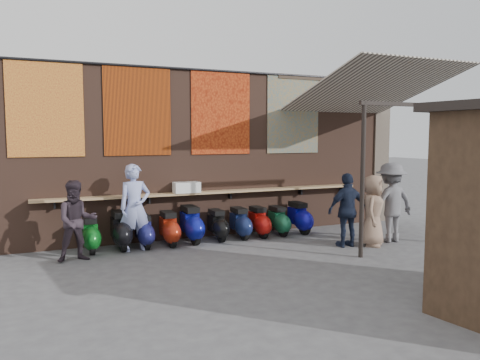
# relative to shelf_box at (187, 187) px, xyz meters

# --- Properties ---
(ground) EXTENTS (70.00, 70.00, 0.00)m
(ground) POSITION_rel_shelf_box_xyz_m (0.64, -2.30, -1.25)
(ground) COLOR #474749
(ground) RESTS_ON ground
(brick_wall) EXTENTS (10.00, 0.40, 4.00)m
(brick_wall) POSITION_rel_shelf_box_xyz_m (0.64, 0.40, 0.75)
(brick_wall) COLOR brown
(brick_wall) RESTS_ON ground
(pier_right) EXTENTS (0.50, 0.50, 4.00)m
(pier_right) POSITION_rel_shelf_box_xyz_m (5.84, 0.40, 0.75)
(pier_right) COLOR #4C4238
(pier_right) RESTS_ON ground
(eating_counter) EXTENTS (8.00, 0.32, 0.05)m
(eating_counter) POSITION_rel_shelf_box_xyz_m (0.64, 0.03, -0.15)
(eating_counter) COLOR #9E7A51
(eating_counter) RESTS_ON brick_wall
(shelf_box) EXTENTS (0.60, 0.31, 0.25)m
(shelf_box) POSITION_rel_shelf_box_xyz_m (0.00, 0.00, 0.00)
(shelf_box) COLOR white
(shelf_box) RESTS_ON eating_counter
(tapestry_redgold) EXTENTS (1.50, 0.02, 2.00)m
(tapestry_redgold) POSITION_rel_shelf_box_xyz_m (-2.96, 0.18, 1.75)
(tapestry_redgold) COLOR maroon
(tapestry_redgold) RESTS_ON brick_wall
(tapestry_sun) EXTENTS (1.50, 0.02, 2.00)m
(tapestry_sun) POSITION_rel_shelf_box_xyz_m (-1.06, 0.18, 1.75)
(tapestry_sun) COLOR #CC460C
(tapestry_sun) RESTS_ON brick_wall
(tapestry_orange) EXTENTS (1.50, 0.02, 2.00)m
(tapestry_orange) POSITION_rel_shelf_box_xyz_m (0.94, 0.18, 1.75)
(tapestry_orange) COLOR #B74216
(tapestry_orange) RESTS_ON brick_wall
(tapestry_multi) EXTENTS (1.50, 0.02, 2.00)m
(tapestry_multi) POSITION_rel_shelf_box_xyz_m (2.94, 0.18, 1.75)
(tapestry_multi) COLOR #236083
(tapestry_multi) RESTS_ON brick_wall
(hang_rail) EXTENTS (9.50, 0.06, 0.06)m
(hang_rail) POSITION_rel_shelf_box_xyz_m (0.64, 0.17, 2.73)
(hang_rail) COLOR black
(hang_rail) RESTS_ON brick_wall
(scooter_stool_0) EXTENTS (0.35, 0.77, 0.74)m
(scooter_stool_0) POSITION_rel_shelf_box_xyz_m (-2.19, -0.26, -0.88)
(scooter_stool_0) COLOR #0E631B
(scooter_stool_0) RESTS_ON ground
(scooter_stool_1) EXTENTS (0.39, 0.86, 0.82)m
(scooter_stool_1) POSITION_rel_shelf_box_xyz_m (-1.57, -0.25, -0.84)
(scooter_stool_1) COLOR black
(scooter_stool_1) RESTS_ON ground
(scooter_stool_2) EXTENTS (0.34, 0.75, 0.71)m
(scooter_stool_2) POSITION_rel_shelf_box_xyz_m (-1.07, -0.31, -0.89)
(scooter_stool_2) COLOR navy
(scooter_stool_2) RESTS_ON ground
(scooter_stool_3) EXTENTS (0.36, 0.79, 0.75)m
(scooter_stool_3) POSITION_rel_shelf_box_xyz_m (-0.52, -0.33, -0.87)
(scooter_stool_3) COLOR maroon
(scooter_stool_3) RESTS_ON ground
(scooter_stool_4) EXTENTS (0.40, 0.88, 0.83)m
(scooter_stool_4) POSITION_rel_shelf_box_xyz_m (0.02, -0.28, -0.83)
(scooter_stool_4) COLOR #0D148A
(scooter_stool_4) RESTS_ON ground
(scooter_stool_5) EXTENTS (0.34, 0.75, 0.71)m
(scooter_stool_5) POSITION_rel_shelf_box_xyz_m (0.65, -0.30, -0.89)
(scooter_stool_5) COLOR black
(scooter_stool_5) RESTS_ON ground
(scooter_stool_6) EXTENTS (0.35, 0.77, 0.73)m
(scooter_stool_6) POSITION_rel_shelf_box_xyz_m (1.22, -0.32, -0.88)
(scooter_stool_6) COLOR #14204C
(scooter_stool_6) RESTS_ON ground
(scooter_stool_7) EXTENTS (0.34, 0.76, 0.72)m
(scooter_stool_7) POSITION_rel_shelf_box_xyz_m (1.72, -0.33, -0.89)
(scooter_stool_7) COLOR #B7130E
(scooter_stool_7) RESTS_ON ground
(scooter_stool_8) EXTENTS (0.33, 0.74, 0.70)m
(scooter_stool_8) POSITION_rel_shelf_box_xyz_m (2.24, -0.34, -0.90)
(scooter_stool_8) COLOR #175C3A
(scooter_stool_8) RESTS_ON ground
(scooter_stool_9) EXTENTS (0.37, 0.81, 0.77)m
(scooter_stool_9) POSITION_rel_shelf_box_xyz_m (2.84, -0.33, -0.86)
(scooter_stool_9) COLOR #0E0C8C
(scooter_stool_9) RESTS_ON ground
(diner_left) EXTENTS (0.73, 0.53, 1.85)m
(diner_left) POSITION_rel_shelf_box_xyz_m (-1.30, -0.48, -0.32)
(diner_left) COLOR #929DD5
(diner_left) RESTS_ON ground
(diner_right) EXTENTS (0.81, 0.65, 1.58)m
(diner_right) POSITION_rel_shelf_box_xyz_m (-2.50, -0.90, -0.46)
(diner_right) COLOR #2B2129
(diner_right) RESTS_ON ground
(shopper_navy) EXTENTS (0.98, 0.45, 1.63)m
(shopper_navy) POSITION_rel_shelf_box_xyz_m (3.05, -2.03, -0.43)
(shopper_navy) COLOR #171E34
(shopper_navy) RESTS_ON ground
(shopper_grey) EXTENTS (1.21, 0.73, 1.83)m
(shopper_grey) POSITION_rel_shelf_box_xyz_m (4.26, -2.02, -0.33)
(shopper_grey) COLOR slate
(shopper_grey) RESTS_ON ground
(shopper_tan) EXTENTS (0.91, 0.89, 1.58)m
(shopper_tan) POSITION_rel_shelf_box_xyz_m (3.60, -2.19, -0.46)
(shopper_tan) COLOR #8B6D59
(shopper_tan) RESTS_ON ground
(stall_sign) EXTENTS (1.19, 0.23, 0.50)m
(stall_sign) POSITION_rel_shelf_box_xyz_m (2.86, -5.43, 0.75)
(stall_sign) COLOR gold
(stall_sign) RESTS_ON market_stall
(stall_shelf) EXTENTS (2.10, 0.43, 0.06)m
(stall_shelf) POSITION_rel_shelf_box_xyz_m (2.86, -5.43, -0.24)
(stall_shelf) COLOR #473321
(stall_shelf) RESTS_ON market_stall
(awning_canvas) EXTENTS (3.20, 3.28, 0.97)m
(awning_canvas) POSITION_rel_shelf_box_xyz_m (4.14, -1.40, 2.30)
(awning_canvas) COLOR beige
(awning_canvas) RESTS_ON brick_wall
(awning_ledger) EXTENTS (3.30, 0.08, 0.12)m
(awning_ledger) POSITION_rel_shelf_box_xyz_m (4.14, 0.19, 2.70)
(awning_ledger) COLOR #33261C
(awning_ledger) RESTS_ON brick_wall
(awning_header) EXTENTS (3.00, 0.08, 0.08)m
(awning_header) POSITION_rel_shelf_box_xyz_m (4.14, -2.90, 1.83)
(awning_header) COLOR black
(awning_header) RESTS_ON awning_post_left
(awning_post_left) EXTENTS (0.09, 0.09, 3.10)m
(awning_post_left) POSITION_rel_shelf_box_xyz_m (2.74, -2.90, 0.30)
(awning_post_left) COLOR black
(awning_post_left) RESTS_ON ground
(awning_post_right) EXTENTS (0.09, 0.09, 3.10)m
(awning_post_right) POSITION_rel_shelf_box_xyz_m (5.54, -2.90, 0.30)
(awning_post_right) COLOR black
(awning_post_right) RESTS_ON ground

